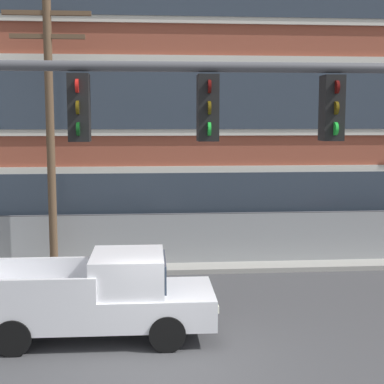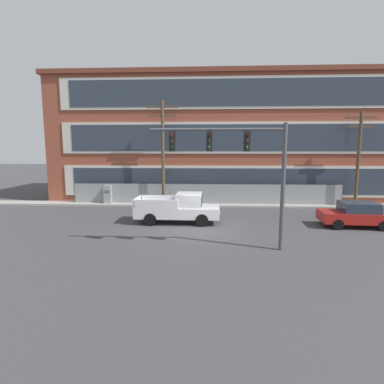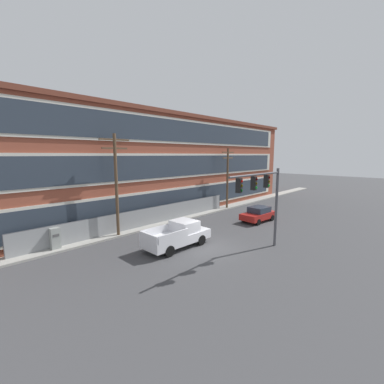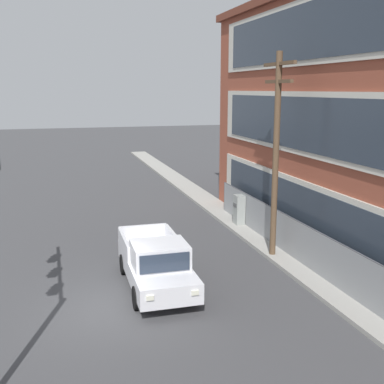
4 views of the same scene
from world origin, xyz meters
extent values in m
plane|color=#424244|center=(0.00, 0.00, 0.00)|extent=(160.00, 160.00, 0.00)
cube|color=#9E9B93|center=(0.00, 8.04, 0.08)|extent=(80.00, 1.63, 0.16)
cube|color=brown|center=(6.80, 14.69, 5.61)|extent=(41.85, 11.67, 11.21)
cube|color=beige|center=(6.80, 8.80, 2.06)|extent=(38.50, 0.10, 2.69)
cube|color=#2D3844|center=(6.80, 8.74, 2.06)|extent=(36.83, 0.06, 2.24)
cube|color=beige|center=(6.80, 8.80, 5.79)|extent=(38.50, 0.10, 2.69)
cube|color=#2D3844|center=(6.80, 8.74, 5.79)|extent=(36.83, 0.06, 2.24)
cube|color=gray|center=(0.16, 8.22, 0.92)|extent=(23.05, 0.04, 1.84)
cylinder|color=#4C4C51|center=(0.16, 8.22, 1.84)|extent=(23.05, 0.05, 0.05)
cylinder|color=#4C4C51|center=(0.73, -3.24, 5.71)|extent=(6.23, 0.14, 0.14)
cube|color=black|center=(2.12, -3.24, 5.16)|extent=(0.28, 0.32, 0.90)
cylinder|color=#4B0807|center=(2.12, -3.42, 5.44)|extent=(0.04, 0.18, 0.18)
cylinder|color=#503E08|center=(2.12, -3.42, 5.16)|extent=(0.04, 0.18, 0.18)
cylinder|color=green|center=(2.12, -3.42, 4.88)|extent=(0.04, 0.18, 0.18)
cube|color=black|center=(0.39, -3.24, 5.16)|extent=(0.28, 0.32, 0.90)
cylinder|color=#4B0807|center=(0.39, -3.42, 5.44)|extent=(0.04, 0.18, 0.18)
cylinder|color=#503E08|center=(0.39, -3.42, 5.16)|extent=(0.04, 0.18, 0.18)
cylinder|color=green|center=(0.39, -3.42, 4.88)|extent=(0.04, 0.18, 0.18)
cube|color=black|center=(-1.34, -3.24, 5.16)|extent=(0.28, 0.32, 0.90)
cylinder|color=red|center=(-1.34, -3.42, 5.44)|extent=(0.04, 0.18, 0.18)
cylinder|color=#503E08|center=(-1.34, -3.42, 5.16)|extent=(0.04, 0.18, 0.18)
cylinder|color=#0A4011|center=(-1.34, -3.42, 4.88)|extent=(0.04, 0.18, 0.18)
cube|color=silver|center=(-1.64, 1.96, 0.75)|extent=(5.49, 2.16, 0.70)
cube|color=silver|center=(-0.88, 1.95, 1.52)|extent=(1.66, 1.94, 0.85)
cube|color=#283342|center=(-0.04, 1.94, 1.52)|extent=(0.08, 1.71, 0.64)
cube|color=silver|center=(-2.86, 2.96, 1.38)|extent=(2.73, 0.15, 0.56)
cube|color=silver|center=(-2.88, 0.99, 1.38)|extent=(2.73, 0.15, 0.56)
cylinder|color=black|center=(0.01, 2.91, 0.40)|extent=(0.80, 0.27, 0.80)
cylinder|color=black|center=(-0.01, 0.98, 0.40)|extent=(0.80, 0.27, 0.80)
cylinder|color=black|center=(-3.27, 2.95, 0.40)|extent=(0.80, 0.27, 0.80)
cylinder|color=black|center=(-3.29, 1.02, 0.40)|extent=(0.80, 0.27, 0.80)
cube|color=white|center=(1.12, 2.66, 0.85)|extent=(0.06, 0.24, 0.16)
cube|color=white|center=(1.10, 1.20, 0.85)|extent=(0.06, 0.24, 0.16)
cylinder|color=brown|center=(-3.39, 7.54, 4.37)|extent=(0.26, 0.26, 8.74)
cube|color=brown|center=(-3.39, 7.54, 8.24)|extent=(2.70, 0.14, 0.14)
cube|color=brown|center=(-3.39, 7.54, 7.54)|extent=(2.29, 0.14, 0.14)
camera|label=1|loc=(-0.50, -11.27, 5.02)|focal=55.00mm
camera|label=2|loc=(0.29, -17.34, 4.80)|focal=28.00mm
camera|label=3|loc=(-14.48, -11.84, 7.02)|focal=24.00mm
camera|label=4|loc=(14.86, -1.46, 7.22)|focal=45.00mm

